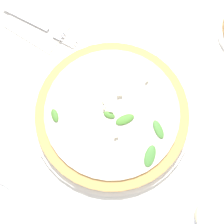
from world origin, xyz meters
name	(u,v)px	position (x,y,z in m)	size (l,w,h in m)	color
ground_plane	(116,134)	(0.00, 0.00, 0.00)	(6.00, 6.00, 0.00)	silver
pizza_arugula_main	(112,114)	(-0.03, 0.03, 0.02)	(0.36, 0.36, 0.05)	white
wine_glass	(214,217)	(0.24, -0.03, 0.13)	(0.09, 0.09, 0.18)	white
napkin	(36,25)	(-0.33, 0.10, 0.00)	(0.16, 0.11, 0.01)	silver
fork	(39,25)	(-0.32, 0.10, 0.01)	(0.21, 0.05, 0.00)	silver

